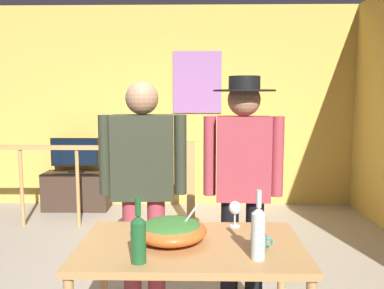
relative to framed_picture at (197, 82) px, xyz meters
The scene contains 13 objects.
back_wall 0.53m from the framed_picture, behind, with size 5.35×0.10×2.85m, color gold.
framed_picture is the anchor object (origin of this frame).
stair_railing 1.81m from the framed_picture, 132.36° to the right, with size 2.84×0.10×1.05m.
tv_console 2.29m from the framed_picture, behind, with size 0.90×0.40×0.52m, color #38281E.
flat_screen_tv 1.98m from the framed_picture, 169.22° to the right, with size 0.66×0.12×0.49m.
serving_table 3.80m from the framed_picture, 90.19° to the right, with size 1.24×0.75×0.78m.
salad_bowl 3.74m from the framed_picture, 91.92° to the right, with size 0.40×0.40×0.22m.
wine_glass 3.47m from the framed_picture, 85.61° to the right, with size 0.08×0.08×0.16m.
wine_bottle_green 4.01m from the framed_picture, 93.83° to the right, with size 0.08×0.08×0.33m.
wine_bottle_clear 3.96m from the framed_picture, 85.13° to the right, with size 0.07×0.07×0.35m.
mug_teal 3.87m from the framed_picture, 84.64° to the right, with size 0.12×0.08×0.09m.
person_standing_left 3.07m from the framed_picture, 97.18° to the right, with size 0.63×0.24×1.69m.
person_standing_right 3.06m from the framed_picture, 83.28° to the right, with size 0.57×0.44×1.73m.
Camera 1 is at (0.42, -2.98, 1.59)m, focal length 37.58 mm.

